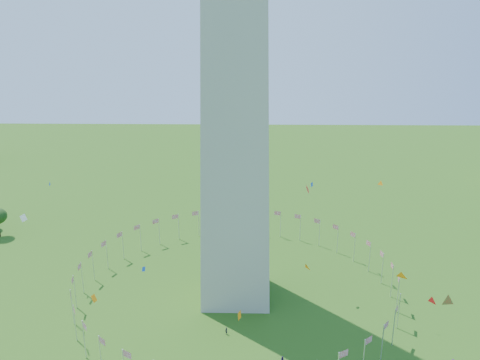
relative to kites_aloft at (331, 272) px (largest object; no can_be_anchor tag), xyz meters
The scene contains 2 objects.
flag_ring 38.05m from the kites_aloft, 124.04° to the left, with size 80.24×80.24×9.00m.
kites_aloft is the anchor object (origin of this frame).
Camera 1 is at (3.50, -57.70, 64.28)m, focal length 35.00 mm.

